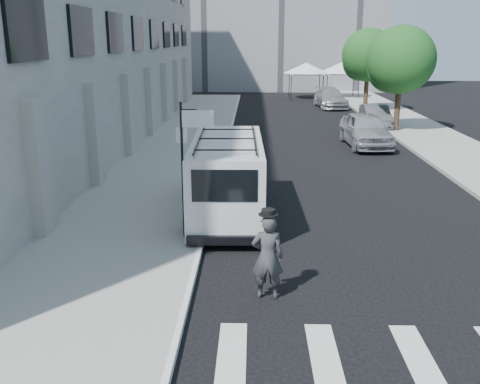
# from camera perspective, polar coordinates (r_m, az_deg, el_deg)

# --- Properties ---
(ground) EXTENTS (120.00, 120.00, 0.00)m
(ground) POSITION_cam_1_polar(r_m,az_deg,el_deg) (12.26, 4.43, -9.46)
(ground) COLOR black
(ground) RESTS_ON ground
(sidewalk_left) EXTENTS (4.50, 48.00, 0.15)m
(sidewalk_left) POSITION_cam_1_polar(r_m,az_deg,el_deg) (27.78, -6.01, 5.19)
(sidewalk_left) COLOR gray
(sidewalk_left) RESTS_ON ground
(sidewalk_right) EXTENTS (4.00, 56.00, 0.15)m
(sidewalk_right) POSITION_cam_1_polar(r_m,az_deg,el_deg) (32.92, 18.62, 6.14)
(sidewalk_right) COLOR gray
(sidewalk_right) RESTS_ON ground
(building_left) EXTENTS (10.00, 44.00, 12.00)m
(building_left) POSITION_cam_1_polar(r_m,az_deg,el_deg) (31.02, -19.84, 16.50)
(building_left) COLOR gray
(building_left) RESTS_ON ground
(sign_pole) EXTENTS (1.03, 0.07, 3.50)m
(sign_pole) POSITION_cam_1_polar(r_m,az_deg,el_deg) (14.59, -5.32, 5.65)
(sign_pole) COLOR black
(sign_pole) RESTS_ON sidewalk_left
(tree_near) EXTENTS (3.80, 3.83, 6.03)m
(tree_near) POSITION_cam_1_polar(r_m,az_deg,el_deg) (32.27, 16.55, 13.11)
(tree_near) COLOR black
(tree_near) RESTS_ON ground
(tree_far) EXTENTS (3.80, 3.83, 6.03)m
(tree_far) POSITION_cam_1_polar(r_m,az_deg,el_deg) (41.04, 13.33, 13.83)
(tree_far) COLOR black
(tree_far) RESTS_ON ground
(tent_left) EXTENTS (4.00, 4.00, 3.20)m
(tent_left) POSITION_cam_1_polar(r_m,az_deg,el_deg) (49.33, 7.08, 12.97)
(tent_left) COLOR black
(tent_left) RESTS_ON ground
(tent_right) EXTENTS (4.00, 4.00, 3.20)m
(tent_right) POSITION_cam_1_polar(r_m,az_deg,el_deg) (50.23, 10.75, 12.87)
(tent_right) COLOR black
(tent_right) RESTS_ON ground
(businessman) EXTENTS (0.68, 0.46, 1.84)m
(businessman) POSITION_cam_1_polar(r_m,az_deg,el_deg) (11.16, 2.96, -6.93)
(businessman) COLOR #353538
(businessman) RESTS_ON ground
(briefcase) EXTENTS (0.23, 0.46, 0.34)m
(briefcase) POSITION_cam_1_polar(r_m,az_deg,el_deg) (13.70, 2.77, -5.81)
(briefcase) COLOR black
(briefcase) RESTS_ON ground
(suitcase) EXTENTS (0.28, 0.40, 1.04)m
(suitcase) POSITION_cam_1_polar(r_m,az_deg,el_deg) (14.92, -1.03, -3.49)
(suitcase) COLOR black
(suitcase) RESTS_ON ground
(cargo_van) EXTENTS (2.37, 6.35, 2.37)m
(cargo_van) POSITION_cam_1_polar(r_m,az_deg,el_deg) (16.29, -1.35, 1.67)
(cargo_van) COLOR silver
(cargo_van) RESTS_ON ground
(parked_car_a) EXTENTS (2.23, 5.07, 1.70)m
(parked_car_a) POSITION_cam_1_polar(r_m,az_deg,el_deg) (27.85, 13.26, 6.50)
(parked_car_a) COLOR #9DA1A5
(parked_car_a) RESTS_ON ground
(parked_car_b) EXTENTS (1.61, 4.22, 1.37)m
(parked_car_b) POSITION_cam_1_polar(r_m,az_deg,el_deg) (34.04, 14.25, 7.83)
(parked_car_b) COLOR #4F5256
(parked_car_b) RESTS_ON ground
(parked_car_c) EXTENTS (2.45, 5.21, 1.47)m
(parked_car_c) POSITION_cam_1_polar(r_m,az_deg,el_deg) (43.36, 9.62, 9.83)
(parked_car_c) COLOR #929599
(parked_car_c) RESTS_ON ground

